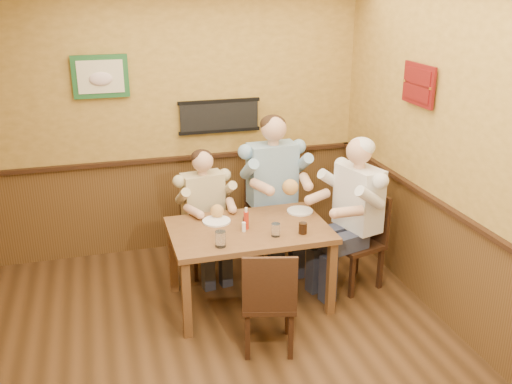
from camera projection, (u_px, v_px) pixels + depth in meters
room at (168, 165)px, 3.68m from camera, size 5.02×5.03×2.81m
dining_table at (249, 237)px, 5.08m from camera, size 1.40×0.90×0.75m
chair_back_left at (204, 235)px, 5.71m from camera, size 0.43×0.43×0.81m
chair_back_right at (272, 217)px, 5.92m from camera, size 0.48×0.48×0.99m
chair_right_end at (356, 241)px, 5.43m from camera, size 0.53×0.53×0.94m
chair_near_side at (268, 298)px, 4.51m from camera, size 0.51×0.51×0.90m
diner_tan_shirt at (204, 219)px, 5.65m from camera, size 0.61×0.61×1.16m
diner_blue_polo at (272, 198)px, 5.85m from camera, size 0.69×0.69×1.41m
diner_white_elder at (357, 222)px, 5.36m from camera, size 0.76×0.76×1.34m
water_glass_left at (220, 239)px, 4.66m from camera, size 0.10×0.10×0.13m
water_glass_mid at (276, 230)px, 4.86m from camera, size 0.09×0.09×0.11m
cola_tumbler at (303, 228)px, 4.91m from camera, size 0.08×0.08×0.10m
hot_sauce_bottle at (246, 219)px, 4.99m from camera, size 0.05×0.05×0.18m
salt_shaker at (244, 227)px, 4.95m from camera, size 0.05×0.05×0.09m
pepper_shaker at (245, 222)px, 5.03m from camera, size 0.05×0.05×0.10m
plate_far_left at (217, 221)px, 5.16m from camera, size 0.33×0.33×0.02m
plate_far_right at (300, 211)px, 5.39m from camera, size 0.27×0.27×0.02m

